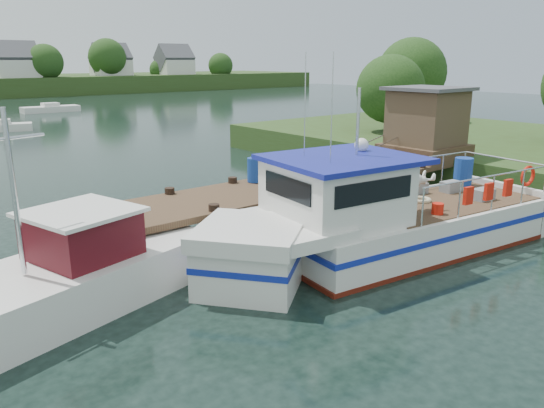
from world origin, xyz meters
TOP-DOWN VIEW (x-y plane):
  - ground_plane at (0.00, 0.00)m, footprint 160.00×160.00m
  - near_shore at (16.88, -0.73)m, footprint 16.00×30.00m
  - dock at (6.51, 0.01)m, footprint 16.60×3.00m
  - lobster_boat at (0.62, -4.24)m, footprint 12.11×4.79m
  - work_boat at (-7.95, -2.04)m, footprint 8.97×4.57m
  - moored_far at (7.62, 47.32)m, footprint 5.98×2.08m
  - moored_b at (-0.61, 33.16)m, footprint 4.61×2.64m
  - moored_c at (19.05, 15.31)m, footprint 7.56×5.77m

SIDE VIEW (x-z plane):
  - ground_plane at x=0.00m, z-range 0.00..0.00m
  - moored_b at x=-0.61m, z-range -0.12..0.84m
  - moored_far at x=7.62m, z-range -0.13..0.88m
  - moored_c at x=19.05m, z-range -0.15..1.00m
  - work_boat at x=-7.95m, z-range -1.61..3.10m
  - lobster_boat at x=0.62m, z-range -1.85..3.97m
  - near_shore at x=16.88m, z-range -1.83..5.93m
  - dock at x=6.51m, z-range -0.15..4.63m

